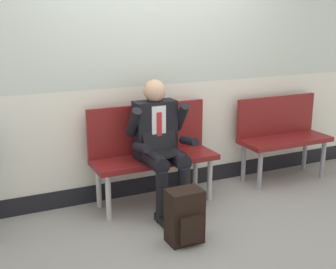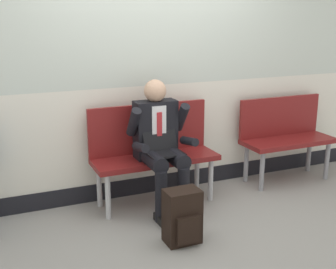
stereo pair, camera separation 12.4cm
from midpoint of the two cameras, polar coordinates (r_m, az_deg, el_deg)
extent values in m
plane|color=gray|center=(4.27, 2.33, -10.27)|extent=(18.00, 18.00, 0.00)
cube|color=silver|center=(4.66, -1.45, 0.53)|extent=(5.68, 0.12, 0.95)
cube|color=black|center=(4.84, -1.40, -5.94)|extent=(5.68, 0.14, 0.18)
cube|color=maroon|center=(4.38, -0.76, -3.14)|extent=(1.22, 0.42, 0.05)
cube|color=maroon|center=(4.46, -1.67, 0.79)|extent=(1.22, 0.04, 0.48)
cylinder|color=#B7B7BC|center=(4.16, -6.72, -7.78)|extent=(0.05, 0.05, 0.43)
cylinder|color=#B7B7BC|center=(4.43, -7.87, -6.37)|extent=(0.05, 0.05, 0.43)
cylinder|color=#B7B7BC|center=(4.55, 6.17, -5.70)|extent=(0.05, 0.05, 0.43)
cylinder|color=#B7B7BC|center=(4.80, 4.40, -4.54)|extent=(0.05, 0.05, 0.43)
cube|color=maroon|center=(5.17, 15.58, -0.81)|extent=(1.03, 0.42, 0.05)
cube|color=maroon|center=(5.24, 14.55, 2.24)|extent=(1.03, 0.04, 0.44)
cylinder|color=gray|center=(4.87, 12.46, -4.57)|extent=(0.05, 0.05, 0.43)
cylinder|color=gray|center=(5.10, 10.50, -3.54)|extent=(0.05, 0.05, 0.43)
cylinder|color=gray|center=(5.41, 20.01, -3.14)|extent=(0.05, 0.05, 0.43)
cylinder|color=gray|center=(5.62, 17.93, -2.28)|extent=(0.05, 0.05, 0.43)
cylinder|color=black|center=(4.13, -1.04, -3.26)|extent=(0.15, 0.40, 0.15)
cylinder|color=black|center=(4.07, 0.02, -7.86)|extent=(0.11, 0.11, 0.48)
cube|color=black|center=(4.10, 0.36, -10.80)|extent=(0.10, 0.26, 0.07)
cylinder|color=black|center=(4.21, 1.73, -2.88)|extent=(0.15, 0.40, 0.15)
cylinder|color=black|center=(4.15, 2.82, -7.37)|extent=(0.11, 0.11, 0.48)
cube|color=black|center=(4.19, 3.15, -10.25)|extent=(0.10, 0.26, 0.07)
cube|color=black|center=(4.29, -0.77, 0.66)|extent=(0.40, 0.18, 0.55)
cube|color=silver|center=(4.19, -0.27, 1.02)|extent=(0.14, 0.01, 0.39)
cube|color=#B22328|center=(4.19, -0.23, 0.60)|extent=(0.05, 0.01, 0.33)
sphere|color=tan|center=(4.21, -0.79, 5.53)|extent=(0.21, 0.21, 0.21)
cylinder|color=black|center=(4.12, -3.48, 1.58)|extent=(0.09, 0.25, 0.30)
cylinder|color=black|center=(4.01, -2.60, -1.62)|extent=(0.08, 0.27, 0.12)
cylinder|color=black|center=(4.30, 2.54, 2.19)|extent=(0.09, 0.25, 0.30)
cylinder|color=black|center=(4.20, 3.52, -0.86)|extent=(0.08, 0.27, 0.12)
cube|color=black|center=(4.13, 0.53, -2.46)|extent=(0.33, 0.22, 0.02)
cube|color=black|center=(4.21, -0.19, -0.54)|extent=(0.33, 0.08, 0.21)
cube|color=black|center=(3.74, 2.76, -10.25)|extent=(0.29, 0.20, 0.46)
cube|color=black|center=(3.68, 3.58, -11.93)|extent=(0.20, 0.04, 0.23)
camera|label=1|loc=(0.06, -89.14, 0.23)|focal=48.40mm
camera|label=2|loc=(0.06, 90.86, -0.23)|focal=48.40mm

